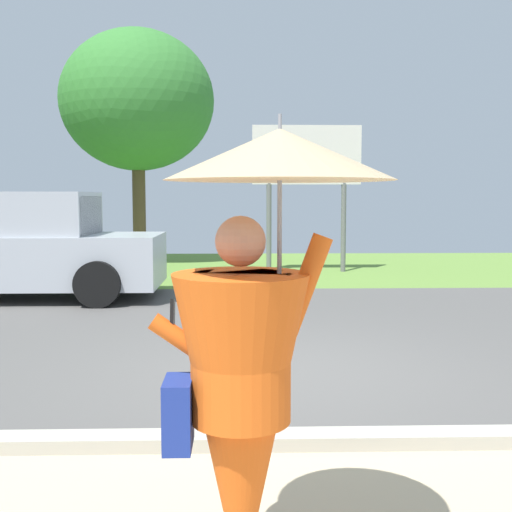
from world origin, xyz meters
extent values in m
cube|color=#565451|center=(0.00, 2.00, -0.05)|extent=(40.00, 8.00, 0.10)
cube|color=olive|center=(0.00, 10.00, -0.05)|extent=(40.00, 8.00, 0.10)
cube|color=#B2AD9E|center=(0.00, -2.00, 0.05)|extent=(40.00, 0.24, 0.10)
cone|color=#E55B19|center=(-0.41, -3.69, 0.73)|extent=(0.60, 0.60, 1.45)
cylinder|color=#E55B19|center=(-0.41, -3.69, 1.12)|extent=(0.44, 0.44, 0.65)
sphere|color=tan|center=(-0.41, -3.69, 1.59)|extent=(0.22, 0.22, 0.22)
cylinder|color=#E55B19|center=(-0.13, -3.69, 1.40)|extent=(0.24, 0.09, 0.45)
cylinder|color=#E55B19|center=(-0.67, -3.67, 1.16)|extent=(0.29, 0.08, 0.24)
cylinder|color=gray|center=(-0.24, -3.69, 1.62)|extent=(0.02, 0.02, 0.75)
cone|color=#D1B284|center=(-0.24, -3.69, 1.96)|extent=(0.99, 0.99, 0.22)
cylinder|color=gray|center=(-0.24, -3.69, 2.08)|extent=(0.02, 0.02, 0.10)
cube|color=black|center=(-0.71, -3.64, 1.25)|extent=(0.02, 0.11, 0.16)
cube|color=navy|center=(-0.68, -3.74, 0.85)|extent=(0.12, 0.24, 0.30)
cube|color=#ADB2BA|center=(-4.40, 4.95, 0.68)|extent=(5.20, 2.00, 0.90)
cube|color=#ADB2BA|center=(-3.90, 4.95, 1.43)|extent=(1.80, 1.84, 0.90)
cube|color=#2D3842|center=(-3.05, 4.95, 1.43)|extent=(0.10, 1.70, 0.77)
cylinder|color=black|center=(-2.70, 5.95, 0.38)|extent=(0.76, 0.28, 0.76)
cylinder|color=black|center=(-2.70, 3.95, 0.38)|extent=(0.76, 0.28, 0.76)
cylinder|color=slate|center=(0.34, 8.91, 1.10)|extent=(0.12, 0.12, 2.20)
cylinder|color=slate|center=(2.14, 8.91, 1.10)|extent=(0.12, 0.12, 2.20)
cube|color=silver|center=(1.24, 8.91, 2.80)|extent=(2.60, 0.10, 1.40)
cylinder|color=brown|center=(-3.14, 11.41, 1.55)|extent=(0.36, 0.36, 3.10)
ellipsoid|color=#387F33|center=(-3.14, 11.41, 4.43)|extent=(4.18, 4.18, 3.80)
camera|label=1|loc=(-0.42, -6.43, 1.78)|focal=44.88mm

